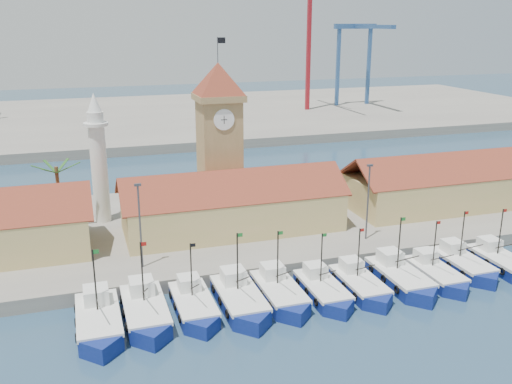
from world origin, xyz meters
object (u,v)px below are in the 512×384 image
object	(u,v)px
clock_tower	(219,136)
boat_5	(324,292)
minaret	(98,158)
boat_0	(99,323)

from	to	relation	value
clock_tower	boat_5	bearing A→B (deg)	-79.64
minaret	clock_tower	bearing A→B (deg)	-7.61
boat_5	boat_0	bearing A→B (deg)	179.13
boat_5	minaret	world-z (taller)	minaret
boat_5	clock_tower	size ratio (longest dim) A/B	0.40
boat_0	minaret	xyz separation A→B (m)	(1.97, 25.28, 8.93)
boat_0	clock_tower	xyz separation A→B (m)	(16.97, 23.28, 11.16)
boat_0	boat_5	bearing A→B (deg)	-0.87
boat_5	clock_tower	bearing A→B (deg)	100.36
clock_tower	minaret	size ratio (longest dim) A/B	1.39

